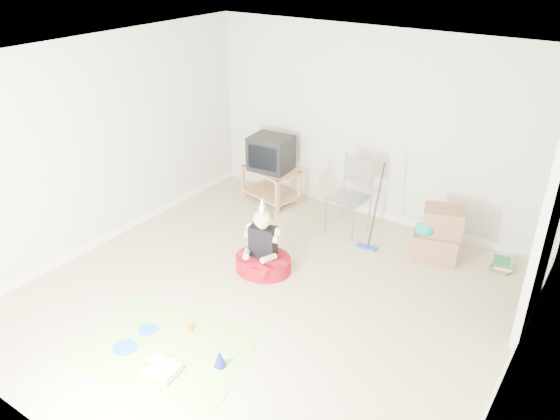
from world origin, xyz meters
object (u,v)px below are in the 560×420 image
Objects in this scene: folding_chair at (349,197)px; seated_woman at (263,255)px; tv_stand at (271,182)px; birthday_cake at (162,370)px; cardboard_boxes at (438,235)px; crt_tv at (271,153)px.

seated_woman is (-0.37, -1.43, -0.29)m from folding_chair.
birthday_cake is at bearing -70.33° from tv_stand.
folding_chair is 1.24m from cardboard_boxes.
tv_stand reaches higher than birthday_cake.
tv_stand is 3.78m from birthday_cake.
seated_woman reaches higher than birthday_cake.
cardboard_boxes reaches higher than tv_stand.
birthday_cake is at bearing -112.00° from cardboard_boxes.
tv_stand is 1.93m from seated_woman.
folding_chair is (1.40, -0.20, -0.26)m from crt_tv.
tv_stand is at bearing 171.86° from folding_chair.
cardboard_boxes is (1.23, 0.01, -0.18)m from folding_chair.
crt_tv reaches higher than birthday_cake.
folding_chair is 1.53× the size of cardboard_boxes.
folding_chair is at bearing -12.38° from crt_tv.
cardboard_boxes is at bearing 42.06° from seated_woman.
tv_stand is at bearing 109.67° from birthday_cake.
crt_tv is (0.00, 0.00, 0.46)m from tv_stand.
cardboard_boxes is 2.09× the size of birthday_cake.
tv_stand is 0.94× the size of seated_woman.
cardboard_boxes is 3.64m from birthday_cake.
folding_chair is (1.40, -0.20, 0.20)m from tv_stand.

